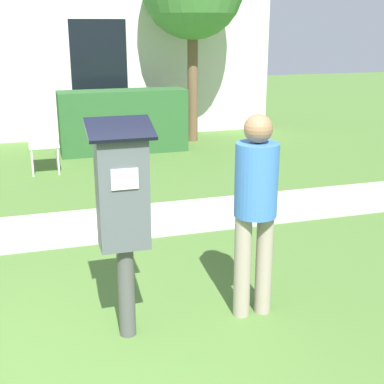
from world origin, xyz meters
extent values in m
cube|color=#B7B2A8|center=(0.00, 2.82, 0.01)|extent=(12.00, 1.10, 0.02)
cube|color=silver|center=(0.00, 7.97, 1.60)|extent=(10.00, 0.24, 3.20)
cube|color=black|center=(1.40, 7.84, 1.30)|extent=(1.10, 0.02, 2.00)
cylinder|color=#4C4C4C|center=(0.58, 0.50, 0.35)|extent=(0.12, 0.12, 0.70)
cube|color=#4C5156|center=(0.58, 0.50, 1.10)|extent=(0.34, 0.22, 0.80)
cube|color=silver|center=(0.58, 0.39, 1.22)|extent=(0.18, 0.01, 0.14)
cube|color=black|center=(0.58, 0.50, 1.53)|extent=(0.44, 0.31, 0.12)
cylinder|color=gray|center=(1.48, 0.52, 0.41)|extent=(0.13, 0.13, 0.82)
cylinder|color=gray|center=(1.66, 0.52, 0.41)|extent=(0.13, 0.13, 0.82)
cylinder|color=#386BB7|center=(1.57, 0.52, 1.09)|extent=(0.32, 0.32, 0.55)
sphere|color=#8C6647|center=(1.57, 0.52, 1.48)|extent=(0.21, 0.21, 0.21)
cylinder|color=white|center=(-0.01, 5.17, 0.21)|extent=(0.03, 0.03, 0.42)
cylinder|color=white|center=(0.37, 5.17, 0.21)|extent=(0.03, 0.03, 0.42)
cylinder|color=white|center=(-0.01, 5.55, 0.21)|extent=(0.03, 0.03, 0.42)
cylinder|color=white|center=(0.37, 5.55, 0.21)|extent=(0.03, 0.03, 0.42)
cube|color=white|center=(0.18, 5.36, 0.44)|extent=(0.44, 0.44, 0.04)
cube|color=white|center=(0.18, 5.56, 0.68)|extent=(0.44, 0.04, 0.44)
cube|color=#285628|center=(1.60, 6.44, 0.55)|extent=(2.24, 0.60, 1.10)
cylinder|color=brown|center=(3.06, 7.02, 1.10)|extent=(0.20, 0.20, 2.20)
camera|label=1|loc=(0.02, -2.94, 2.17)|focal=50.00mm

